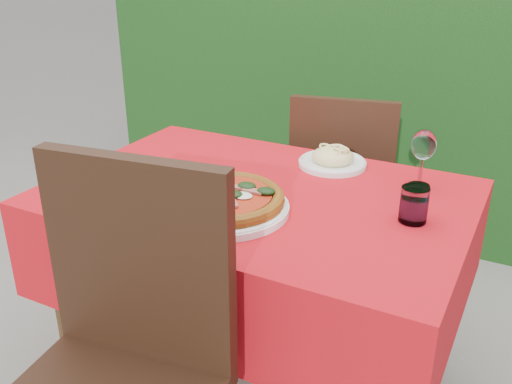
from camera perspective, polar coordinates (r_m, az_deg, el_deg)
The scene contains 10 objects.
ground at distance 2.16m, azimuth 0.16°, elevation -18.42°, with size 60.00×60.00×0.00m, color slate.
hedge at distance 3.10m, azimuth 13.95°, elevation 13.25°, with size 3.20×0.55×1.78m.
dining_table at distance 1.81m, azimuth 0.18°, elevation -4.28°, with size 1.26×0.86×0.75m.
chair_near at distance 1.37m, azimuth -13.53°, elevation -15.74°, with size 0.52×0.52×1.03m.
chair_far at distance 2.39m, azimuth 8.63°, elevation 0.73°, with size 0.49×0.49×0.91m.
pizza_plate at distance 1.60m, azimuth -3.29°, elevation -0.93°, with size 0.39×0.39×0.07m.
pasta_plate at distance 1.95m, azimuth 7.67°, elevation 3.27°, with size 0.23×0.23×0.07m.
water_glass at distance 1.59m, azimuth 15.50°, elevation -1.41°, with size 0.08×0.08×0.10m.
wine_glass at distance 1.80m, azimuth 16.41°, elevation 4.31°, with size 0.08×0.08×0.19m.
fork at distance 1.90m, azimuth -8.83°, elevation 1.99°, with size 0.02×0.19×0.00m, color silver.
Camera 1 is at (0.74, -1.41, 1.45)m, focal length 40.00 mm.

